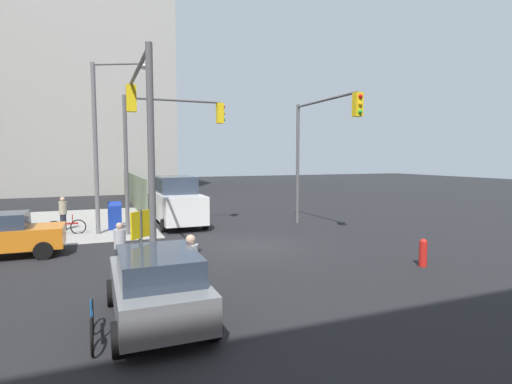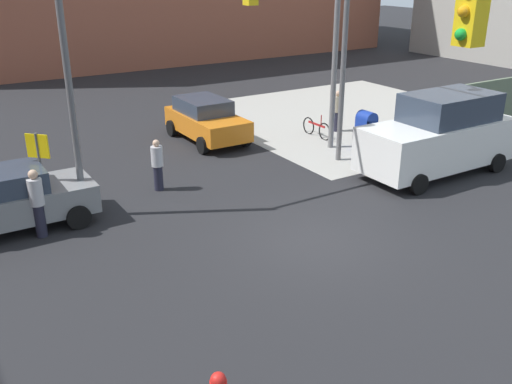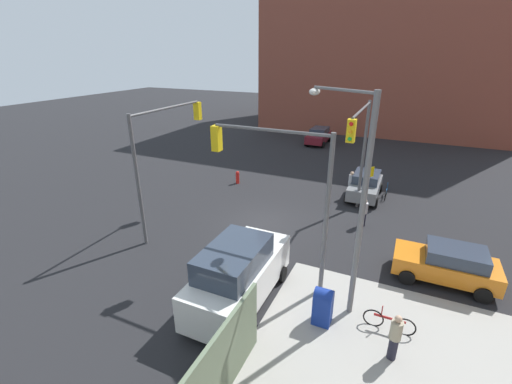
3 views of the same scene
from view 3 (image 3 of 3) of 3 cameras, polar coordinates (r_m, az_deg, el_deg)
ground_plane at (r=19.51m, az=1.13°, el=-5.14°), size 120.00×120.00×0.00m
building_brick_west at (r=48.11m, az=21.79°, el=23.68°), size 16.00×28.00×22.61m
traffic_signal_nw_corner at (r=18.85m, az=16.92°, el=8.03°), size 5.75×0.36×6.50m
traffic_signal_se_corner at (r=18.22m, az=-15.00°, el=7.74°), size 5.69×0.36×6.50m
traffic_signal_ne_corner at (r=12.92m, az=4.07°, el=2.33°), size 0.36×4.93×6.50m
street_lamp_corner at (r=11.76m, az=16.12°, el=-0.05°), size 1.46×2.43×8.00m
warning_sign_two_way at (r=22.62m, az=18.27°, el=2.19°), size 0.48×0.48×2.40m
mailbox_blue at (r=12.86m, az=11.10°, el=-18.03°), size 0.56×0.64×1.43m
fire_hydrant at (r=25.12m, az=-3.10°, el=2.51°), size 0.26×0.26×0.94m
sedan_orange at (r=16.57m, az=29.27°, el=-10.37°), size 2.02×4.00×1.62m
coupe_gray at (r=23.75m, az=17.76°, el=1.14°), size 4.00×2.02×1.62m
sedan_maroon at (r=36.90m, az=10.42°, el=9.23°), size 4.22×2.02×1.62m
van_white_delivery at (r=13.22m, az=-2.91°, el=-13.46°), size 5.40×2.32×2.62m
pedestrian_crossing at (r=19.75m, az=17.55°, el=-3.24°), size 0.36×0.36×1.60m
pedestrian_waiting at (r=23.35m, az=15.54°, el=1.30°), size 0.36×0.36×1.80m
pedestrian_walking_north at (r=12.22m, az=22.15°, el=-21.44°), size 0.36×0.36×1.69m
bicycle_leaning_on_fence at (r=13.46m, az=21.27°, el=-19.56°), size 0.05×1.75×0.97m
bicycle_at_crosswalk at (r=24.31m, az=20.89°, el=-0.05°), size 1.75×0.05×0.97m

